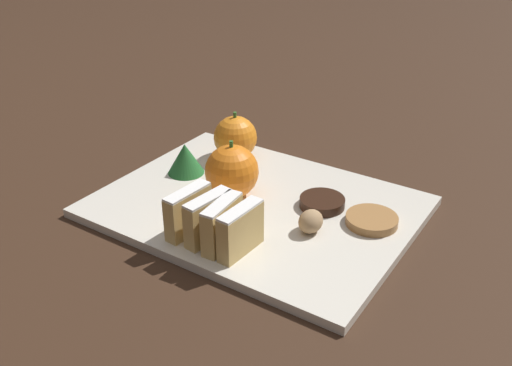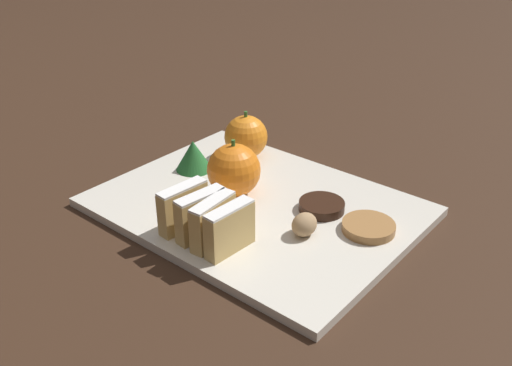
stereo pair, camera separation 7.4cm
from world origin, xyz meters
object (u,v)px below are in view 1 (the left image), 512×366
Objects in this scene: chocolate_cookie at (322,202)px; orange_near at (230,173)px; orange_far at (235,138)px; walnut at (311,221)px.

orange_near is at bearing 110.93° from chocolate_cookie.
walnut is at bearing -121.72° from orange_far.
walnut is 0.06m from chocolate_cookie.
orange_far is at bearing 31.69° from orange_near.
walnut is at bearing -97.20° from orange_near.
orange_near reaches higher than chocolate_cookie.
orange_near reaches higher than orange_far.
orange_far is 0.19m from chocolate_cookie.
orange_near reaches higher than walnut.
orange_near is 2.31× the size of walnut.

